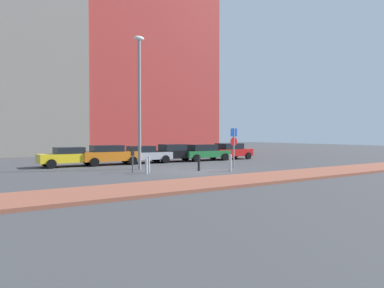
# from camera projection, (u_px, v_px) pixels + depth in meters

# --- Properties ---
(ground_plane) EXTENTS (120.00, 120.00, 0.00)m
(ground_plane) POSITION_uv_depth(u_px,v_px,m) (197.00, 171.00, 21.84)
(ground_plane) COLOR #424244
(sidewalk_brick) EXTENTS (40.00, 3.20, 0.14)m
(sidewalk_brick) POSITION_uv_depth(u_px,v_px,m) (255.00, 179.00, 17.39)
(sidewalk_brick) COLOR #93513D
(sidewalk_brick) RESTS_ON ground
(parked_car_yellow) EXTENTS (4.40, 2.04, 1.39)m
(parked_car_yellow) POSITION_uv_depth(u_px,v_px,m) (70.00, 156.00, 24.67)
(parked_car_yellow) COLOR gold
(parked_car_yellow) RESTS_ON ground
(parked_car_orange) EXTENTS (4.33, 2.20, 1.49)m
(parked_car_orange) POSITION_uv_depth(u_px,v_px,m) (110.00, 154.00, 26.10)
(parked_car_orange) COLOR orange
(parked_car_orange) RESTS_ON ground
(parked_car_silver) EXTENTS (4.19, 2.23, 1.39)m
(parked_car_silver) POSITION_uv_depth(u_px,v_px,m) (144.00, 154.00, 27.58)
(parked_car_silver) COLOR #B7BABF
(parked_car_silver) RESTS_ON ground
(parked_car_black) EXTENTS (4.29, 2.11, 1.48)m
(parked_car_black) POSITION_uv_depth(u_px,v_px,m) (174.00, 153.00, 29.14)
(parked_car_black) COLOR black
(parked_car_black) RESTS_ON ground
(parked_car_green) EXTENTS (4.33, 2.12, 1.43)m
(parked_car_green) POSITION_uv_depth(u_px,v_px,m) (204.00, 152.00, 30.31)
(parked_car_green) COLOR #237238
(parked_car_green) RESTS_ON ground
(parked_car_red) EXTENTS (4.14, 2.16, 1.48)m
(parked_car_red) POSITION_uv_depth(u_px,v_px,m) (230.00, 151.00, 32.01)
(parked_car_red) COLOR red
(parked_car_red) RESTS_ON ground
(parking_sign_post) EXTENTS (0.60, 0.10, 2.74)m
(parking_sign_post) POSITION_uv_depth(u_px,v_px,m) (234.00, 143.00, 23.65)
(parking_sign_post) COLOR gray
(parking_sign_post) RESTS_ON ground
(parking_meter) EXTENTS (0.18, 0.14, 1.31)m
(parking_meter) POSITION_uv_depth(u_px,v_px,m) (133.00, 158.00, 20.78)
(parking_meter) COLOR #4C4C51
(parking_meter) RESTS_ON ground
(street_lamp) EXTENTS (0.70, 0.36, 8.73)m
(street_lamp) POSITION_uv_depth(u_px,v_px,m) (139.00, 93.00, 22.56)
(street_lamp) COLOR gray
(street_lamp) RESTS_ON ground
(traffic_bollard_near) EXTENTS (0.16, 0.16, 0.89)m
(traffic_bollard_near) POSITION_uv_depth(u_px,v_px,m) (199.00, 164.00, 21.80)
(traffic_bollard_near) COLOR black
(traffic_bollard_near) RESTS_ON ground
(traffic_bollard_mid) EXTENTS (0.17, 0.17, 1.07)m
(traffic_bollard_mid) POSITION_uv_depth(u_px,v_px,m) (230.00, 163.00, 21.41)
(traffic_bollard_mid) COLOR #B7B7BC
(traffic_bollard_mid) RESTS_ON ground
(traffic_bollard_far) EXTENTS (0.15, 0.15, 0.89)m
(traffic_bollard_far) POSITION_uv_depth(u_px,v_px,m) (146.00, 166.00, 20.11)
(traffic_bollard_far) COLOR #B7B7BC
(traffic_bollard_far) RESTS_ON ground
(traffic_bollard_edge) EXTENTS (0.12, 0.12, 0.99)m
(traffic_bollard_edge) POSITION_uv_depth(u_px,v_px,m) (149.00, 164.00, 20.76)
(traffic_bollard_edge) COLOR #B7B7BC
(traffic_bollard_edge) RESTS_ON ground
(building_colorful_midrise) EXTENTS (18.44, 12.57, 26.50)m
(building_colorful_midrise) POSITION_uv_depth(u_px,v_px,m) (140.00, 57.00, 48.44)
(building_colorful_midrise) COLOR #BF3833
(building_colorful_midrise) RESTS_ON ground
(building_under_construction) EXTENTS (13.38, 13.20, 20.07)m
(building_under_construction) POSITION_uv_depth(u_px,v_px,m) (15.00, 68.00, 40.18)
(building_under_construction) COLOR gray
(building_under_construction) RESTS_ON ground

